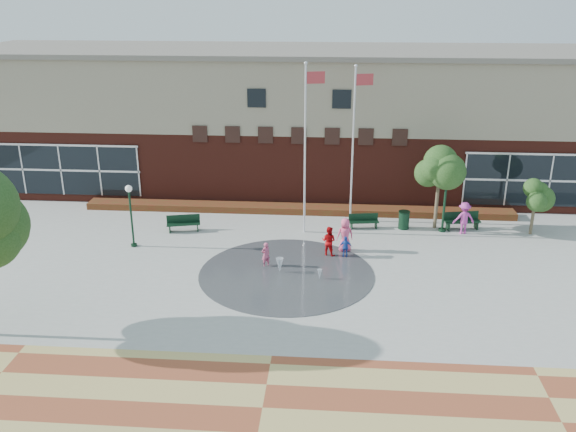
# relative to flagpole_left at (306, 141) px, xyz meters

# --- Properties ---
(ground) EXTENTS (120.00, 120.00, 0.00)m
(ground) POSITION_rel_flagpole_left_xyz_m (-0.62, -8.43, -5.22)
(ground) COLOR #666056
(ground) RESTS_ON ground
(plaza_concrete) EXTENTS (46.00, 18.00, 0.01)m
(plaza_concrete) POSITION_rel_flagpole_left_xyz_m (-0.62, -4.43, -5.21)
(plaza_concrete) COLOR #A8A8A0
(plaza_concrete) RESTS_ON ground
(paver_band) EXTENTS (46.00, 6.00, 0.01)m
(paver_band) POSITION_rel_flagpole_left_xyz_m (-0.62, -15.43, -5.21)
(paver_band) COLOR #9C4A2C
(paver_band) RESTS_ON ground
(splash_pad) EXTENTS (8.40, 8.40, 0.01)m
(splash_pad) POSITION_rel_flagpole_left_xyz_m (-0.62, -5.43, -5.21)
(splash_pad) COLOR #383A3D
(splash_pad) RESTS_ON ground
(library_building) EXTENTS (44.40, 10.40, 9.20)m
(library_building) POSITION_rel_flagpole_left_xyz_m (-0.62, 9.05, -0.57)
(library_building) COLOR #5A2118
(library_building) RESTS_ON ground
(flower_bed) EXTENTS (26.00, 1.20, 0.40)m
(flower_bed) POSITION_rel_flagpole_left_xyz_m (-0.62, 3.17, -5.22)
(flower_bed) COLOR maroon
(flower_bed) RESTS_ON ground
(flagpole_left) EXTENTS (1.08, 0.34, 9.37)m
(flagpole_left) POSITION_rel_flagpole_left_xyz_m (0.00, 0.00, 0.00)
(flagpole_left) COLOR silver
(flagpole_left) RESTS_ON ground
(flagpole_right) EXTENTS (1.08, 0.39, 9.03)m
(flagpole_right) POSITION_rel_flagpole_left_xyz_m (2.61, 1.98, -0.17)
(flagpole_right) COLOR silver
(flagpole_right) RESTS_ON ground
(lamp_left) EXTENTS (0.36, 0.36, 3.40)m
(lamp_left) POSITION_rel_flagpole_left_xyz_m (-8.96, -2.71, -3.10)
(lamp_left) COLOR black
(lamp_left) RESTS_ON ground
(lamp_right) EXTENTS (0.45, 0.45, 4.22)m
(lamp_right) POSITION_rel_flagpole_left_xyz_m (7.70, 0.68, -2.59)
(lamp_right) COLOR black
(lamp_right) RESTS_ON ground
(bench_left) EXTENTS (1.92, 0.93, 0.93)m
(bench_left) POSITION_rel_flagpole_left_xyz_m (-6.82, -0.42, -4.92)
(bench_left) COLOR black
(bench_left) RESTS_ON ground
(bench_mid) EXTENTS (1.73, 0.71, 0.85)m
(bench_mid) POSITION_rel_flagpole_left_xyz_m (3.30, 0.80, -4.94)
(bench_mid) COLOR black
(bench_mid) RESTS_ON ground
(bench_right) EXTENTS (2.07, 0.92, 1.00)m
(bench_right) POSITION_rel_flagpole_left_xyz_m (8.86, 1.08, -4.89)
(bench_right) COLOR black
(bench_right) RESTS_ON ground
(trash_can) EXTENTS (0.65, 0.65, 1.06)m
(trash_can) POSITION_rel_flagpole_left_xyz_m (5.56, 0.93, -4.68)
(trash_can) COLOR black
(trash_can) RESTS_ON ground
(tree_mid) EXTENTS (2.78, 2.78, 4.69)m
(tree_mid) POSITION_rel_flagpole_left_xyz_m (7.35, 1.17, -1.80)
(tree_mid) COLOR #4E412E
(tree_mid) RESTS_ON ground
(tree_small_right) EXTENTS (1.93, 1.93, 3.29)m
(tree_small_right) POSITION_rel_flagpole_left_xyz_m (12.54, 0.64, -2.81)
(tree_small_right) COLOR #4E412E
(tree_small_right) RESTS_ON ground
(water_jet_a) EXTENTS (0.37, 0.37, 0.72)m
(water_jet_a) POSITION_rel_flagpole_left_xyz_m (-0.96, -5.31, -5.22)
(water_jet_a) COLOR white
(water_jet_a) RESTS_ON ground
(water_jet_b) EXTENTS (0.22, 0.22, 0.49)m
(water_jet_b) POSITION_rel_flagpole_left_xyz_m (0.98, -5.90, -5.22)
(water_jet_b) COLOR white
(water_jet_b) RESTS_ON ground
(child_splash) EXTENTS (0.55, 0.52, 1.27)m
(child_splash) POSITION_rel_flagpole_left_xyz_m (-1.70, -4.64, -4.58)
(child_splash) COLOR #C64D71
(child_splash) RESTS_ON ground
(adult_red) EXTENTS (0.92, 0.83, 1.56)m
(adult_red) POSITION_rel_flagpole_left_xyz_m (1.35, -3.06, -4.43)
(adult_red) COLOR red
(adult_red) RESTS_ON ground
(adult_pink) EXTENTS (1.00, 0.78, 1.80)m
(adult_pink) POSITION_rel_flagpole_left_xyz_m (2.18, -2.48, -4.32)
(adult_pink) COLOR #F05280
(adult_pink) RESTS_ON ground
(child_blue) EXTENTS (0.68, 0.29, 1.15)m
(child_blue) POSITION_rel_flagpole_left_xyz_m (2.21, -3.29, -4.64)
(child_blue) COLOR blue
(child_blue) RESTS_ON ground
(person_bench) EXTENTS (1.26, 0.83, 1.83)m
(person_bench) POSITION_rel_flagpole_left_xyz_m (8.79, 0.47, -4.30)
(person_bench) COLOR #C43BA2
(person_bench) RESTS_ON ground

